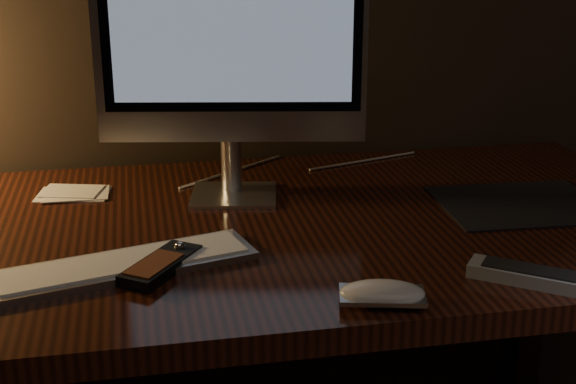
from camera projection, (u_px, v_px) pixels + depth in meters
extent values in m
cube|color=#35150C|center=(226.00, 237.00, 1.34)|extent=(1.60, 0.75, 0.04)
cube|color=black|center=(528.00, 309.00, 1.90)|extent=(0.06, 0.06, 0.71)
cube|color=black|center=(210.00, 294.00, 1.75)|extent=(1.48, 0.02, 0.51)
cube|color=silver|center=(234.00, 195.00, 1.47)|extent=(0.18, 0.16, 0.01)
cylinder|color=silver|center=(231.00, 162.00, 1.48)|extent=(0.04, 0.04, 0.10)
cube|color=silver|center=(230.00, 31.00, 1.37)|extent=(0.47, 0.11, 0.38)
cube|color=black|center=(231.00, 17.00, 1.34)|extent=(0.44, 0.08, 0.33)
cube|color=#96ADCD|center=(231.00, 17.00, 1.34)|extent=(0.40, 0.08, 0.29)
cube|color=silver|center=(125.00, 264.00, 1.17)|extent=(0.40, 0.20, 0.01)
cube|color=black|center=(520.00, 204.00, 1.43)|extent=(0.29, 0.24, 0.00)
ellipsoid|color=white|center=(382.00, 296.00, 1.06)|extent=(0.12, 0.08, 0.02)
cube|color=black|center=(161.00, 266.00, 1.16)|extent=(0.13, 0.15, 0.02)
cube|color=#653211|center=(161.00, 260.00, 1.16)|extent=(0.09, 0.10, 0.00)
sphere|color=silver|center=(161.00, 259.00, 1.16)|extent=(0.02, 0.02, 0.02)
cube|color=gray|center=(538.00, 278.00, 1.12)|extent=(0.18, 0.15, 0.02)
cube|color=black|center=(539.00, 271.00, 1.12)|extent=(0.14, 0.12, 0.00)
cylinder|color=red|center=(539.00, 269.00, 1.12)|extent=(0.01, 0.01, 0.00)
cylinder|color=#0C8C19|center=(539.00, 269.00, 1.12)|extent=(0.01, 0.01, 0.00)
cylinder|color=gold|center=(539.00, 269.00, 1.12)|extent=(0.01, 0.01, 0.00)
cylinder|color=#1433BF|center=(539.00, 269.00, 1.12)|extent=(0.01, 0.01, 0.00)
cube|color=white|center=(73.00, 193.00, 1.48)|extent=(0.14, 0.11, 0.01)
cylinder|color=white|center=(300.00, 168.00, 1.63)|extent=(0.49, 0.24, 0.00)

